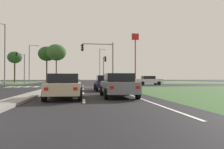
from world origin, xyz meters
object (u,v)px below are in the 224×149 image
(traffic_signal_far_left, at_px, (22,63))
(street_lamp_second, at_px, (4,51))
(street_lamp_fourth, at_px, (100,64))
(treeline_fourth, at_px, (56,52))
(car_black_third, at_px, (72,81))
(pedestrian_at_median, at_px, (68,78))
(car_white_sixth, at_px, (149,80))
(traffic_signal_near_right, at_px, (102,56))
(car_navy_fourth, at_px, (105,83))
(car_grey_fifth, at_px, (118,85))
(street_lamp_third, at_px, (30,62))
(car_maroon_seventh, at_px, (58,80))
(fastfood_pole_sign, at_px, (135,47))
(treeline_third, at_px, (47,54))
(car_beige_near, at_px, (65,86))
(treeline_second, at_px, (15,58))
(traffic_signal_far_right, at_px, (104,65))

(traffic_signal_far_left, relative_size, street_lamp_second, 0.61)
(street_lamp_fourth, relative_size, treeline_fourth, 0.96)
(car_black_third, relative_size, treeline_fourth, 0.40)
(street_lamp_second, xyz_separation_m, pedestrian_at_median, (8.79, 12.83, -4.07))
(car_white_sixth, height_order, traffic_signal_near_right, traffic_signal_near_right)
(car_navy_fourth, height_order, pedestrian_at_median, pedestrian_at_median)
(car_grey_fifth, xyz_separation_m, street_lamp_second, (-14.36, 21.14, 4.56))
(street_lamp_third, bearing_deg, treeline_fourth, 64.56)
(traffic_signal_near_right, distance_m, treeline_fourth, 32.31)
(treeline_fourth, bearing_deg, traffic_signal_near_right, -72.17)
(car_maroon_seventh, xyz_separation_m, fastfood_pole_sign, (18.88, 1.87, 8.33))
(street_lamp_second, height_order, treeline_third, treeline_third)
(car_beige_near, distance_m, street_lamp_second, 24.89)
(car_navy_fourth, bearing_deg, pedestrian_at_median, 101.55)
(street_lamp_fourth, height_order, treeline_second, street_lamp_fourth)
(street_lamp_second, height_order, street_lamp_third, street_lamp_second)
(car_white_sixth, distance_m, fastfood_pole_sign, 18.61)
(car_white_sixth, bearing_deg, pedestrian_at_median, -128.72)
(traffic_signal_far_right, xyz_separation_m, fastfood_pole_sign, (9.12, 11.32, 5.34))
(car_grey_fifth, bearing_deg, traffic_signal_far_right, 86.04)
(street_lamp_second, distance_m, treeline_fourth, 25.56)
(car_white_sixth, distance_m, street_lamp_third, 27.62)
(car_black_third, distance_m, car_grey_fifth, 13.08)
(street_lamp_third, bearing_deg, car_maroon_seventh, 4.29)
(traffic_signal_far_left, bearing_deg, car_grey_fifth, -63.68)
(traffic_signal_far_left, xyz_separation_m, pedestrian_at_median, (7.74, 7.08, -2.77))
(treeline_second, bearing_deg, fastfood_pole_sign, -15.08)
(car_white_sixth, xyz_separation_m, car_maroon_seventh, (-17.10, 14.71, -0.05))
(car_beige_near, distance_m, traffic_signal_far_left, 29.52)
(car_navy_fourth, xyz_separation_m, pedestrian_at_median, (-5.51, 26.94, 0.51))
(car_maroon_seventh, relative_size, street_lamp_third, 0.51)
(street_lamp_fourth, height_order, fastfood_pole_sign, fastfood_pole_sign)
(car_grey_fifth, distance_m, car_white_sixth, 23.96)
(traffic_signal_near_right, bearing_deg, treeline_fourth, 107.83)
(treeline_third, bearing_deg, treeline_fourth, -39.98)
(car_black_third, xyz_separation_m, traffic_signal_far_left, (-9.75, 14.31, 3.24))
(traffic_signal_far_right, height_order, treeline_third, treeline_third)
(car_beige_near, distance_m, treeline_fourth, 47.74)
(street_lamp_second, bearing_deg, treeline_fourth, 78.87)
(car_black_third, relative_size, car_grey_fifth, 0.93)
(street_lamp_third, bearing_deg, car_beige_near, -73.82)
(treeline_second, height_order, treeline_fourth, treeline_fourth)
(car_maroon_seventh, height_order, treeline_third, treeline_third)
(traffic_signal_far_right, bearing_deg, car_grey_fifth, -93.96)
(car_beige_near, bearing_deg, street_lamp_fourth, 82.88)
(car_maroon_seventh, height_order, pedestrian_at_median, pedestrian_at_median)
(traffic_signal_far_left, bearing_deg, traffic_signal_far_right, 1.76)
(car_beige_near, bearing_deg, treeline_third, 100.46)
(car_white_sixth, distance_m, treeline_second, 39.54)
(car_beige_near, height_order, street_lamp_fourth, street_lamp_fourth)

